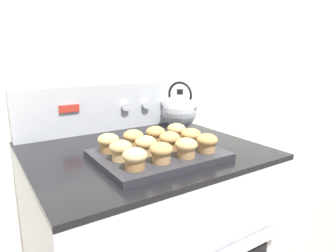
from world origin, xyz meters
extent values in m
cube|color=silver|center=(0.00, 0.73, 1.20)|extent=(8.00, 0.05, 2.40)
cube|color=black|center=(0.00, 0.36, 0.90)|extent=(0.78, 0.69, 0.02)
cube|color=#B7BABF|center=(0.00, 0.68, 1.01)|extent=(0.77, 0.05, 0.20)
cube|color=#B72D23|center=(-0.17, 0.65, 1.03)|extent=(0.08, 0.01, 0.03)
cylinder|color=#B7BABF|center=(0.07, 0.64, 1.01)|extent=(0.04, 0.02, 0.04)
cylinder|color=#B7BABF|center=(0.17, 0.64, 1.01)|extent=(0.04, 0.02, 0.04)
cylinder|color=#B7BABF|center=(0.27, 0.64, 1.01)|extent=(0.04, 0.02, 0.04)
cube|color=#28282D|center=(-0.01, 0.24, 0.92)|extent=(0.39, 0.30, 0.02)
cylinder|color=olive|center=(-0.14, 0.15, 0.95)|extent=(0.05, 0.05, 0.03)
ellipsoid|color=tan|center=(-0.14, 0.15, 0.97)|extent=(0.07, 0.07, 0.04)
cylinder|color=#A37A4C|center=(-0.05, 0.15, 0.95)|extent=(0.05, 0.05, 0.03)
ellipsoid|color=#B2844C|center=(-0.05, 0.15, 0.97)|extent=(0.07, 0.07, 0.04)
cylinder|color=#A37A4C|center=(0.04, 0.15, 0.95)|extent=(0.05, 0.05, 0.03)
ellipsoid|color=tan|center=(0.04, 0.15, 0.97)|extent=(0.07, 0.07, 0.04)
cylinder|color=#A37A4C|center=(0.12, 0.15, 0.95)|extent=(0.05, 0.05, 0.03)
ellipsoid|color=#B2844C|center=(0.12, 0.15, 0.97)|extent=(0.07, 0.07, 0.04)
cylinder|color=tan|center=(-0.14, 0.24, 0.95)|extent=(0.05, 0.05, 0.03)
ellipsoid|color=tan|center=(-0.14, 0.24, 0.97)|extent=(0.07, 0.07, 0.04)
cylinder|color=tan|center=(-0.06, 0.24, 0.95)|extent=(0.05, 0.05, 0.03)
ellipsoid|color=tan|center=(-0.06, 0.24, 0.97)|extent=(0.07, 0.07, 0.04)
cylinder|color=olive|center=(0.03, 0.24, 0.95)|extent=(0.05, 0.05, 0.03)
ellipsoid|color=tan|center=(0.03, 0.24, 0.97)|extent=(0.07, 0.07, 0.04)
cylinder|color=#A37A4C|center=(0.12, 0.24, 0.95)|extent=(0.05, 0.05, 0.03)
ellipsoid|color=tan|center=(0.12, 0.24, 0.97)|extent=(0.07, 0.07, 0.04)
cylinder|color=olive|center=(-0.14, 0.33, 0.95)|extent=(0.05, 0.05, 0.03)
ellipsoid|color=tan|center=(-0.14, 0.33, 0.97)|extent=(0.07, 0.07, 0.04)
cylinder|color=tan|center=(-0.05, 0.33, 0.95)|extent=(0.05, 0.05, 0.03)
ellipsoid|color=tan|center=(-0.05, 0.33, 0.97)|extent=(0.07, 0.07, 0.04)
cylinder|color=tan|center=(0.03, 0.33, 0.95)|extent=(0.05, 0.05, 0.03)
ellipsoid|color=#B2844C|center=(0.03, 0.33, 0.97)|extent=(0.07, 0.07, 0.04)
cylinder|color=olive|center=(0.12, 0.33, 0.95)|extent=(0.05, 0.05, 0.03)
ellipsoid|color=tan|center=(0.12, 0.33, 0.97)|extent=(0.07, 0.07, 0.04)
sphere|color=#ADAFB5|center=(0.29, 0.53, 0.99)|extent=(0.16, 0.16, 0.16)
cylinder|color=black|center=(0.29, 0.53, 1.07)|extent=(0.03, 0.03, 0.02)
cone|color=#ADAFB5|center=(0.32, 0.47, 1.00)|extent=(0.06, 0.07, 0.06)
torus|color=black|center=(0.29, 0.53, 1.06)|extent=(0.06, 0.11, 0.12)
camera|label=1|loc=(-0.49, -0.54, 1.24)|focal=32.00mm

